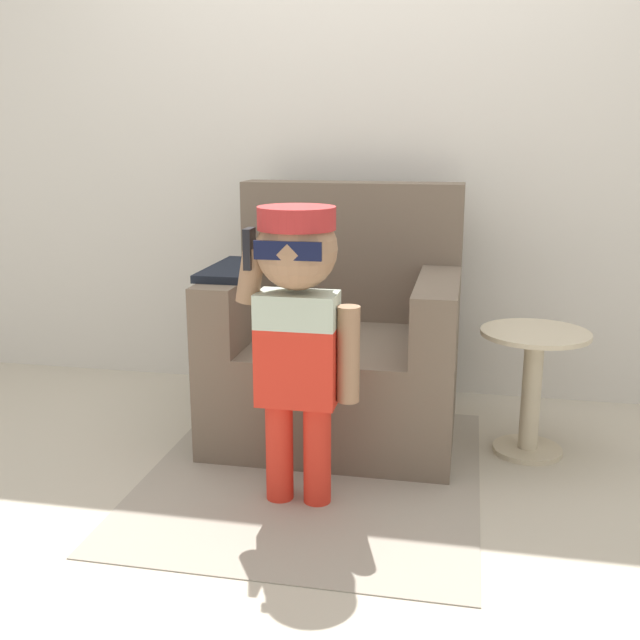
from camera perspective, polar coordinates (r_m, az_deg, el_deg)
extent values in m
plane|color=#BCB29E|center=(3.19, 1.06, -8.51)|extent=(10.00, 10.00, 0.00)
cube|color=silver|center=(3.57, 3.05, 15.24)|extent=(10.00, 0.05, 2.60)
cube|color=#6B5B4C|center=(3.13, 1.35, -4.88)|extent=(0.97, 0.86, 0.42)
cube|color=#6B5B4C|center=(3.34, 2.43, 5.30)|extent=(0.97, 0.18, 0.60)
cube|color=#6B5B4C|center=(3.05, -6.38, 1.13)|extent=(0.16, 0.68, 0.26)
cube|color=#6B5B4C|center=(2.91, 8.90, 0.43)|extent=(0.16, 0.68, 0.26)
cube|color=black|center=(3.02, -6.46, 3.84)|extent=(0.20, 0.47, 0.03)
cylinder|color=red|center=(2.58, -3.11, -9.90)|extent=(0.09, 0.09, 0.36)
cylinder|color=red|center=(2.55, -0.22, -10.15)|extent=(0.09, 0.09, 0.36)
cube|color=red|center=(2.46, -1.72, -3.45)|extent=(0.26, 0.15, 0.26)
cube|color=#B7C6B2|center=(2.41, -1.75, 0.79)|extent=(0.26, 0.15, 0.11)
sphere|color=#997051|center=(2.37, -1.79, 5.42)|extent=(0.26, 0.26, 0.26)
cylinder|color=#B22828|center=(2.36, -1.81, 7.78)|extent=(0.25, 0.25, 0.07)
cube|color=#B22828|center=(2.47, -1.18, 7.47)|extent=(0.15, 0.12, 0.01)
cube|color=#0F1433|center=(2.25, -2.49, 5.29)|extent=(0.21, 0.01, 0.06)
cylinder|color=#997051|center=(2.41, 2.17, -2.63)|extent=(0.07, 0.07, 0.32)
cylinder|color=#997051|center=(2.42, -5.30, 3.43)|extent=(0.10, 0.07, 0.19)
cube|color=black|center=(2.39, -5.40, 5.43)|extent=(0.02, 0.07, 0.13)
cylinder|color=beige|center=(3.11, 15.50, -9.48)|extent=(0.27, 0.27, 0.02)
cylinder|color=beige|center=(3.03, 15.79, -5.51)|extent=(0.07, 0.07, 0.48)
cylinder|color=beige|center=(2.96, 16.10, -0.98)|extent=(0.41, 0.41, 0.02)
cube|color=#9E9384|center=(2.83, -0.44, -11.55)|extent=(1.20, 1.41, 0.01)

